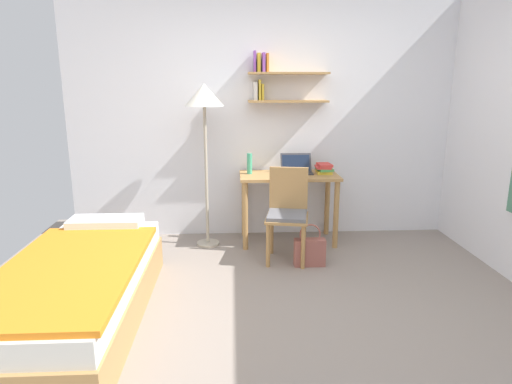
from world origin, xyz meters
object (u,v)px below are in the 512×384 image
object	(u,v)px
desk_chair	(288,211)
water_bottle	(250,164)
desk	(289,188)
handbag	(310,251)
standing_lamp	(204,104)
book_stack	(324,169)
laptop	(296,168)
bed	(78,290)

from	to	relation	value
desk_chair	water_bottle	distance (m)	0.74
desk	handbag	distance (m)	0.83
water_bottle	standing_lamp	bearing A→B (deg)	-167.06
standing_lamp	handbag	size ratio (longest dim) A/B	4.08
water_bottle	handbag	size ratio (longest dim) A/B	0.53
desk	handbag	size ratio (longest dim) A/B	2.51
desk_chair	book_stack	size ratio (longest dim) A/B	4.05
laptop	desk	bearing A→B (deg)	-139.30
standing_lamp	handbag	distance (m)	1.78
desk	book_stack	size ratio (longest dim) A/B	4.71
desk	standing_lamp	distance (m)	1.24
bed	book_stack	world-z (taller)	book_stack
desk_chair	laptop	distance (m)	0.66
book_stack	water_bottle	bearing A→B (deg)	178.90
standing_lamp	handbag	bearing A→B (deg)	-32.14
water_bottle	bed	bearing A→B (deg)	-128.24
desk	standing_lamp	world-z (taller)	standing_lamp
standing_lamp	handbag	xyz separation A→B (m)	(0.99, -0.62, -1.34)
handbag	desk	bearing A→B (deg)	100.22
desk_chair	book_stack	bearing A→B (deg)	49.21
laptop	book_stack	xyz separation A→B (m)	(0.29, -0.04, -0.00)
water_bottle	handbag	xyz separation A→B (m)	(0.54, -0.73, -0.72)
standing_lamp	laptop	world-z (taller)	standing_lamp
laptop	bed	bearing A→B (deg)	-137.12
desk	desk_chair	bearing A→B (deg)	-98.21
laptop	handbag	size ratio (longest dim) A/B	0.82
laptop	water_bottle	world-z (taller)	water_bottle
desk	laptop	size ratio (longest dim) A/B	3.08
laptop	book_stack	size ratio (longest dim) A/B	1.53
desk	book_stack	world-z (taller)	book_stack
desk_chair	book_stack	distance (m)	0.76
desk_chair	water_bottle	bearing A→B (deg)	122.68
desk_chair	laptop	bearing A→B (deg)	74.34
desk_chair	handbag	xyz separation A→B (m)	(0.19, -0.19, -0.34)
standing_lamp	water_bottle	bearing A→B (deg)	12.94
desk	book_stack	distance (m)	0.43
water_bottle	desk_chair	bearing A→B (deg)	-57.32
bed	desk	distance (m)	2.37
desk	water_bottle	xyz separation A→B (m)	(-0.42, 0.05, 0.26)
bed	book_stack	bearing A→B (deg)	37.91
desk	water_bottle	bearing A→B (deg)	173.25
standing_lamp	water_bottle	size ratio (longest dim) A/B	7.65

